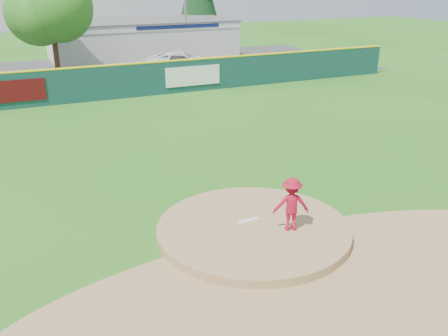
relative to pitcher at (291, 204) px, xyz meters
name	(u,v)px	position (x,y,z in m)	size (l,w,h in m)	color
ground	(253,233)	(-0.84, 0.61, -1.02)	(120.00, 120.00, 0.00)	#286B19
pitchers_mound	(253,233)	(-0.84, 0.61, -1.02)	(5.50, 5.50, 0.50)	#9E774C
pitching_rubber	(249,220)	(-0.84, 0.91, -0.75)	(0.60, 0.15, 0.04)	white
infield_dirt_arc	(313,289)	(-0.84, -2.39, -1.01)	(15.40, 15.40, 0.01)	#9E774C
parking_lot	(83,74)	(-0.84, 27.61, -1.01)	(44.00, 16.00, 0.02)	#38383A
pitcher	(291,204)	(0.00, 0.00, 0.00)	(0.99, 0.57, 1.54)	#AF0F2B
van	(181,62)	(6.06, 25.28, -0.26)	(2.45, 5.32, 1.48)	white
pool_building_grp	(142,39)	(5.16, 32.60, 0.65)	(15.20, 8.20, 3.31)	silver
fence_banners	(108,83)	(-0.91, 18.53, -0.02)	(14.19, 0.04, 1.20)	#520B0D
outfield_fence	(109,81)	(-0.84, 18.61, 0.07)	(40.00, 0.14, 2.07)	#123B39
deciduous_tree	(51,13)	(-2.84, 25.61, 3.54)	(5.60, 5.60, 7.36)	#382314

